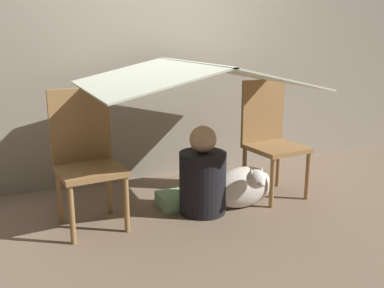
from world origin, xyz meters
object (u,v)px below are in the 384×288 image
(dog, at_px, (244,186))
(chair_left, at_px, (86,155))
(person_front, at_px, (203,177))
(chair_right, at_px, (270,135))

(dog, bearing_deg, chair_left, 170.05)
(person_front, xyz_separation_m, dog, (0.32, -0.05, -0.10))
(chair_left, xyz_separation_m, chair_right, (1.48, 0.00, 0.00))
(chair_right, bearing_deg, dog, -156.00)
(dog, bearing_deg, person_front, 170.44)
(person_front, relative_size, dog, 1.32)
(chair_right, relative_size, person_front, 1.43)
(chair_right, distance_m, dog, 0.52)
(chair_right, xyz_separation_m, dog, (-0.35, -0.20, -0.32))
(chair_left, height_order, dog, chair_left)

